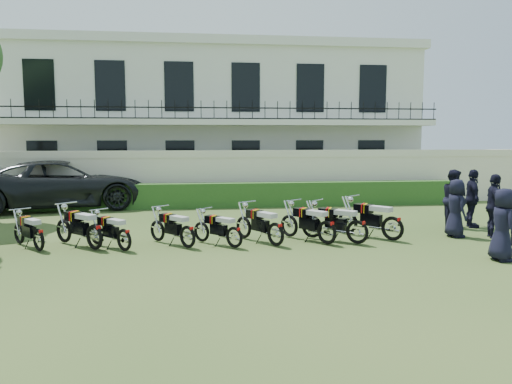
{
  "coord_description": "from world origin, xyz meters",
  "views": [
    {
      "loc": [
        -0.85,
        -12.95,
        2.9
      ],
      "look_at": [
        0.9,
        1.23,
        1.29
      ],
      "focal_mm": 35.0,
      "sensor_mm": 36.0,
      "label": 1
    }
  ],
  "objects_px": {
    "motorcycle_4": "(188,231)",
    "officer_5": "(472,198)",
    "motorcycle_5": "(234,232)",
    "officer_2": "(494,206)",
    "motorcycle_6": "(276,228)",
    "officer_3": "(456,208)",
    "officer_4": "(454,198)",
    "motorcycle_7": "(327,227)",
    "officer_0": "(503,225)",
    "motorcycle_3": "(124,234)",
    "motorcycle_2": "(94,231)",
    "suv": "(63,184)",
    "motorcycle_8": "(357,226)",
    "motorcycle_1": "(38,234)",
    "motorcycle_9": "(393,222)"
  },
  "relations": [
    {
      "from": "motorcycle_3",
      "to": "officer_5",
      "type": "relative_size",
      "value": 0.73
    },
    {
      "from": "motorcycle_5",
      "to": "motorcycle_6",
      "type": "distance_m",
      "value": 1.1
    },
    {
      "from": "officer_0",
      "to": "officer_4",
      "type": "height_order",
      "value": "officer_4"
    },
    {
      "from": "motorcycle_8",
      "to": "officer_2",
      "type": "distance_m",
      "value": 4.21
    },
    {
      "from": "motorcycle_2",
      "to": "officer_0",
      "type": "height_order",
      "value": "officer_0"
    },
    {
      "from": "officer_3",
      "to": "motorcycle_5",
      "type": "bearing_deg",
      "value": 95.21
    },
    {
      "from": "motorcycle_3",
      "to": "motorcycle_8",
      "type": "relative_size",
      "value": 0.87
    },
    {
      "from": "motorcycle_3",
      "to": "officer_2",
      "type": "relative_size",
      "value": 0.74
    },
    {
      "from": "motorcycle_4",
      "to": "motorcycle_6",
      "type": "distance_m",
      "value": 2.29
    },
    {
      "from": "motorcycle_4",
      "to": "suv",
      "type": "bearing_deg",
      "value": 81.19
    },
    {
      "from": "officer_3",
      "to": "officer_4",
      "type": "height_order",
      "value": "officer_4"
    },
    {
      "from": "motorcycle_6",
      "to": "officer_0",
      "type": "relative_size",
      "value": 1.0
    },
    {
      "from": "motorcycle_3",
      "to": "motorcycle_4",
      "type": "distance_m",
      "value": 1.58
    },
    {
      "from": "motorcycle_6",
      "to": "officer_2",
      "type": "xyz_separation_m",
      "value": [
        6.37,
        0.43,
        0.42
      ]
    },
    {
      "from": "motorcycle_5",
      "to": "officer_4",
      "type": "height_order",
      "value": "officer_4"
    },
    {
      "from": "motorcycle_1",
      "to": "officer_2",
      "type": "bearing_deg",
      "value": -38.14
    },
    {
      "from": "motorcycle_4",
      "to": "motorcycle_5",
      "type": "distance_m",
      "value": 1.21
    },
    {
      "from": "motorcycle_2",
      "to": "motorcycle_7",
      "type": "bearing_deg",
      "value": -46.05
    },
    {
      "from": "motorcycle_7",
      "to": "officer_3",
      "type": "distance_m",
      "value": 4.03
    },
    {
      "from": "motorcycle_7",
      "to": "officer_2",
      "type": "height_order",
      "value": "officer_2"
    },
    {
      "from": "motorcycle_4",
      "to": "officer_3",
      "type": "relative_size",
      "value": 0.86
    },
    {
      "from": "motorcycle_5",
      "to": "motorcycle_6",
      "type": "xyz_separation_m",
      "value": [
        1.09,
        0.07,
        0.06
      ]
    },
    {
      "from": "officer_3",
      "to": "officer_5",
      "type": "xyz_separation_m",
      "value": [
        1.3,
        1.36,
        0.09
      ]
    },
    {
      "from": "motorcycle_5",
      "to": "officer_3",
      "type": "bearing_deg",
      "value": -37.53
    },
    {
      "from": "officer_2",
      "to": "motorcycle_8",
      "type": "bearing_deg",
      "value": 113.67
    },
    {
      "from": "motorcycle_5",
      "to": "suv",
      "type": "height_order",
      "value": "suv"
    },
    {
      "from": "motorcycle_6",
      "to": "officer_4",
      "type": "relative_size",
      "value": 0.92
    },
    {
      "from": "motorcycle_7",
      "to": "officer_2",
      "type": "bearing_deg",
      "value": -31.9
    },
    {
      "from": "motorcycle_4",
      "to": "officer_5",
      "type": "height_order",
      "value": "officer_5"
    },
    {
      "from": "officer_0",
      "to": "officer_3",
      "type": "xyz_separation_m",
      "value": [
        0.34,
        2.73,
        -0.01
      ]
    },
    {
      "from": "motorcycle_4",
      "to": "motorcycle_6",
      "type": "height_order",
      "value": "motorcycle_6"
    },
    {
      "from": "officer_4",
      "to": "officer_5",
      "type": "distance_m",
      "value": 0.59
    },
    {
      "from": "motorcycle_4",
      "to": "officer_3",
      "type": "height_order",
      "value": "officer_3"
    },
    {
      "from": "officer_0",
      "to": "officer_5",
      "type": "relative_size",
      "value": 0.92
    },
    {
      "from": "motorcycle_3",
      "to": "officer_0",
      "type": "height_order",
      "value": "officer_0"
    },
    {
      "from": "motorcycle_5",
      "to": "officer_2",
      "type": "bearing_deg",
      "value": -40.27
    },
    {
      "from": "motorcycle_6",
      "to": "officer_5",
      "type": "bearing_deg",
      "value": -15.99
    },
    {
      "from": "officer_5",
      "to": "officer_0",
      "type": "bearing_deg",
      "value": 173.36
    },
    {
      "from": "officer_0",
      "to": "officer_5",
      "type": "bearing_deg",
      "value": -17.86
    },
    {
      "from": "officer_0",
      "to": "motorcycle_1",
      "type": "bearing_deg",
      "value": 82.65
    },
    {
      "from": "motorcycle_3",
      "to": "officer_4",
      "type": "distance_m",
      "value": 10.19
    },
    {
      "from": "suv",
      "to": "officer_2",
      "type": "xyz_separation_m",
      "value": [
        13.73,
        -7.56,
        -0.05
      ]
    },
    {
      "from": "motorcycle_9",
      "to": "officer_2",
      "type": "relative_size",
      "value": 0.92
    },
    {
      "from": "motorcycle_5",
      "to": "officer_0",
      "type": "distance_m",
      "value": 6.43
    },
    {
      "from": "motorcycle_1",
      "to": "motorcycle_8",
      "type": "distance_m",
      "value": 8.21
    },
    {
      "from": "motorcycle_5",
      "to": "officer_2",
      "type": "relative_size",
      "value": 0.71
    },
    {
      "from": "officer_2",
      "to": "officer_5",
      "type": "distance_m",
      "value": 1.63
    },
    {
      "from": "suv",
      "to": "motorcycle_8",
      "type": "bearing_deg",
      "value": -142.97
    },
    {
      "from": "motorcycle_1",
      "to": "officer_5",
      "type": "distance_m",
      "value": 12.8
    },
    {
      "from": "motorcycle_5",
      "to": "motorcycle_7",
      "type": "distance_m",
      "value": 2.49
    }
  ]
}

